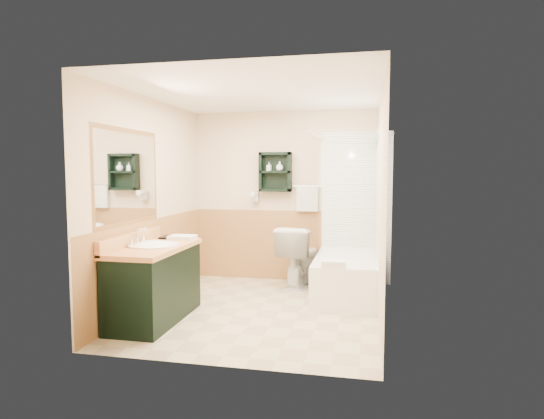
{
  "coord_description": "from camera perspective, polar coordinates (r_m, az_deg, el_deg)",
  "views": [
    {
      "loc": [
        1.15,
        -4.86,
        1.56
      ],
      "look_at": [
        0.1,
        0.2,
        1.12
      ],
      "focal_mm": 30.0,
      "sensor_mm": 36.0,
      "label": 1
    }
  ],
  "objects": [
    {
      "name": "vanity_book",
      "position": [
        5.41,
        -13.69,
        -2.21
      ],
      "size": [
        0.18,
        0.03,
        0.24
      ],
      "primitive_type": "imported",
      "rotation": [
        0.0,
        0.0,
        0.05
      ],
      "color": "black",
      "rests_on": "vanity"
    },
    {
      "name": "wall_shelf",
      "position": [
        6.39,
        0.42,
        4.74
      ],
      "size": [
        0.45,
        0.15,
        0.55
      ],
      "primitive_type": "cube",
      "color": "black",
      "rests_on": "back_wall"
    },
    {
      "name": "mirror_frame",
      "position": [
        4.94,
        -17.67,
        3.92
      ],
      "size": [
        1.3,
        1.3,
        1.0
      ],
      "primitive_type": null,
      "color": "brown",
      "rests_on": "left_wall"
    },
    {
      "name": "ceiling",
      "position": [
        5.07,
        -1.64,
        14.62
      ],
      "size": [
        2.6,
        3.0,
        0.04
      ],
      "primitive_type": "cube",
      "color": "white",
      "rests_on": "back_wall"
    },
    {
      "name": "tile_accent",
      "position": [
        5.62,
        13.04,
        8.18
      ],
      "size": [
        1.5,
        1.5,
        0.1
      ],
      "primitive_type": null,
      "color": "#14462E",
      "rests_on": "right_wall"
    },
    {
      "name": "mirror_glass",
      "position": [
        4.94,
        -17.61,
        3.93
      ],
      "size": [
        1.2,
        1.2,
        0.9
      ],
      "primitive_type": null,
      "color": "white",
      "rests_on": "left_wall"
    },
    {
      "name": "hair_dryer",
      "position": [
        6.49,
        -2.14,
        1.65
      ],
      "size": [
        0.1,
        0.24,
        0.18
      ],
      "primitive_type": null,
      "color": "silver",
      "rests_on": "back_wall"
    },
    {
      "name": "toilet",
      "position": [
        6.23,
        3.52,
        -5.87
      ],
      "size": [
        0.61,
        0.9,
        0.81
      ],
      "primitive_type": "imported",
      "rotation": [
        0.0,
        0.0,
        2.94
      ],
      "color": "white",
      "rests_on": "ground"
    },
    {
      "name": "left_wall",
      "position": [
        5.46,
        -15.22,
        0.89
      ],
      "size": [
        0.04,
        3.0,
        2.4
      ],
      "primitive_type": "cube",
      "color": "#F5E3BF",
      "rests_on": "ground"
    },
    {
      "name": "vanity",
      "position": [
        4.95,
        -14.52,
        -8.93
      ],
      "size": [
        0.59,
        1.24,
        0.79
      ],
      "primitive_type": "cube",
      "color": "black",
      "rests_on": "ground"
    },
    {
      "name": "floor",
      "position": [
        5.23,
        -1.58,
        -12.52
      ],
      "size": [
        3.0,
        3.0,
        0.0
      ],
      "primitive_type": "plane",
      "color": "beige",
      "rests_on": "ground"
    },
    {
      "name": "soap_bottle_a",
      "position": [
        6.4,
        -0.37,
        5.13
      ],
      "size": [
        0.08,
        0.13,
        0.06
      ],
      "primitive_type": "imported",
      "rotation": [
        0.0,
        0.0,
        -0.24
      ],
      "color": "white",
      "rests_on": "wall_shelf"
    },
    {
      "name": "tile_back",
      "position": [
        6.35,
        10.54,
        0.15
      ],
      "size": [
        0.95,
        0.95,
        2.1
      ],
      "primitive_type": null,
      "color": "white",
      "rests_on": "back_wall"
    },
    {
      "name": "counter_towel",
      "position": [
        5.29,
        -11.19,
        -3.42
      ],
      "size": [
        0.29,
        0.22,
        0.04
      ],
      "primitive_type": "cube",
      "color": "silver",
      "rests_on": "vanity"
    },
    {
      "name": "bathtub",
      "position": [
        5.8,
        9.28,
        -8.26
      ],
      "size": [
        0.75,
        1.5,
        0.5
      ],
      "primitive_type": "cube",
      "color": "white",
      "rests_on": "ground"
    },
    {
      "name": "towel_bar",
      "position": [
        6.36,
        4.48,
        2.93
      ],
      "size": [
        0.4,
        0.06,
        0.4
      ],
      "primitive_type": null,
      "color": "silver",
      "rests_on": "back_wall"
    },
    {
      "name": "wainscot_back",
      "position": [
        6.53,
        1.41,
        -4.51
      ],
      "size": [
        2.58,
        2.58,
        1.0
      ],
      "primitive_type": null,
      "color": "tan",
      "rests_on": "back_wall"
    },
    {
      "name": "tub_towel",
      "position": [
        5.12,
        7.77,
        -6.72
      ],
      "size": [
        0.25,
        0.21,
        0.07
      ],
      "primitive_type": "cube",
      "color": "silver",
      "rests_on": "bathtub"
    },
    {
      "name": "right_wall",
      "position": [
        4.87,
        13.67,
        0.47
      ],
      "size": [
        0.04,
        3.0,
        2.4
      ],
      "primitive_type": "cube",
      "color": "#F5E3BF",
      "rests_on": "ground"
    },
    {
      "name": "soap_bottle_b",
      "position": [
        6.37,
        0.96,
        5.34
      ],
      "size": [
        0.13,
        0.15,
        0.1
      ],
      "primitive_type": "imported",
      "rotation": [
        0.0,
        0.0,
        0.23
      ],
      "color": "white",
      "rests_on": "wall_shelf"
    },
    {
      "name": "curtain_rod",
      "position": [
        5.66,
        5.45,
        9.28
      ],
      "size": [
        0.03,
        1.6,
        0.03
      ],
      "primitive_type": "cylinder",
      "rotation": [
        1.57,
        0.0,
        0.0
      ],
      "color": "silver",
      "rests_on": "back_wall"
    },
    {
      "name": "shower_curtain",
      "position": [
        5.83,
        5.57,
        0.78
      ],
      "size": [
        1.05,
        1.05,
        1.7
      ],
      "primitive_type": null,
      "color": "#BBAC8D",
      "rests_on": "curtain_rod"
    },
    {
      "name": "wainscot_left",
      "position": [
        5.53,
        -14.73,
        -6.36
      ],
      "size": [
        2.98,
        2.98,
        1.0
      ],
      "primitive_type": null,
      "color": "tan",
      "rests_on": "left_wall"
    },
    {
      "name": "tile_right",
      "position": [
        5.63,
        12.98,
        -0.48
      ],
      "size": [
        1.5,
        1.5,
        2.1
      ],
      "primitive_type": null,
      "color": "white",
      "rests_on": "right_wall"
    },
    {
      "name": "back_wall",
      "position": [
        6.49,
        1.48,
        1.65
      ],
      "size": [
        2.6,
        0.04,
        2.4
      ],
      "primitive_type": "cube",
      "color": "#F5E3BF",
      "rests_on": "ground"
    }
  ]
}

